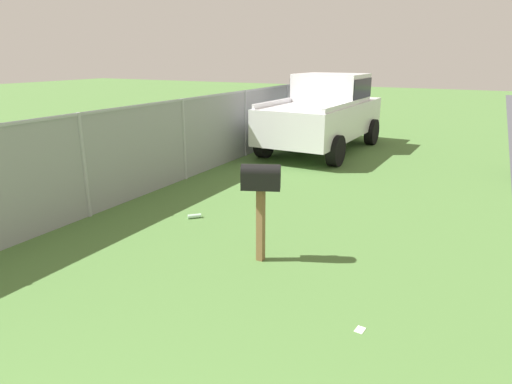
% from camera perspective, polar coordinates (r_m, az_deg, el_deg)
% --- Properties ---
extents(mailbox, '(0.37, 0.53, 1.30)m').
position_cam_1_polar(mailbox, '(5.56, 0.62, 0.95)').
color(mailbox, brown).
rests_on(mailbox, ground).
extents(pickup_truck, '(4.85, 2.32, 2.09)m').
position_cam_1_polar(pickup_truck, '(12.78, 8.84, 10.29)').
color(pickup_truck, silver).
rests_on(pickup_truck, ground).
extents(fence_section, '(18.75, 0.07, 1.73)m').
position_cam_1_polar(fence_section, '(10.71, -4.93, 8.21)').
color(fence_section, '#9EA3A8').
rests_on(fence_section, ground).
extents(litter_bottle_midfield_a, '(0.21, 0.20, 0.07)m').
position_cam_1_polar(litter_bottle_midfield_a, '(7.43, -7.92, -3.08)').
color(litter_bottle_midfield_a, '#B2D8BF').
rests_on(litter_bottle_midfield_a, ground).
extents(litter_wrapper_by_mailbox, '(0.13, 0.10, 0.01)m').
position_cam_1_polar(litter_wrapper_by_mailbox, '(4.68, 13.21, -16.82)').
color(litter_wrapper_by_mailbox, silver).
rests_on(litter_wrapper_by_mailbox, ground).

